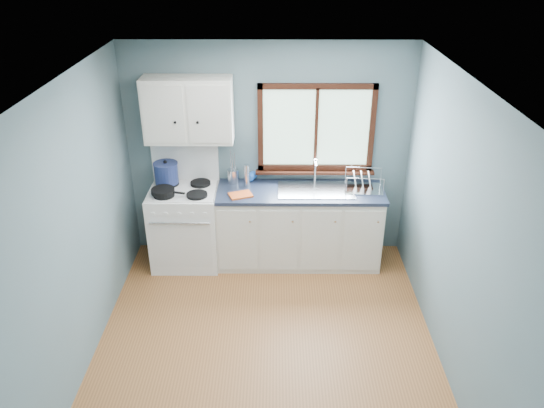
{
  "coord_description": "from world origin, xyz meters",
  "views": [
    {
      "loc": [
        0.09,
        -3.84,
        3.5
      ],
      "look_at": [
        0.05,
        0.9,
        1.05
      ],
      "focal_mm": 35.0,
      "sensor_mm": 36.0,
      "label": 1
    }
  ],
  "objects_px": {
    "base_cabinets": "(299,230)",
    "thermos": "(247,176)",
    "gas_range": "(186,224)",
    "skillet": "(163,191)",
    "stockpot": "(166,173)",
    "dish_rack": "(363,185)",
    "sink": "(316,195)",
    "utensil_crock": "(233,176)"
  },
  "relations": [
    {
      "from": "stockpot",
      "to": "utensil_crock",
      "type": "distance_m",
      "value": 0.75
    },
    {
      "from": "skillet",
      "to": "utensil_crock",
      "type": "xyz_separation_m",
      "value": [
        0.74,
        0.36,
        0.02
      ]
    },
    {
      "from": "skillet",
      "to": "thermos",
      "type": "bearing_deg",
      "value": 30.02
    },
    {
      "from": "gas_range",
      "to": "sink",
      "type": "relative_size",
      "value": 1.62
    },
    {
      "from": "sink",
      "to": "skillet",
      "type": "bearing_deg",
      "value": -174.33
    },
    {
      "from": "gas_range",
      "to": "sink",
      "type": "xyz_separation_m",
      "value": [
        1.49,
        0.02,
        0.37
      ]
    },
    {
      "from": "gas_range",
      "to": "sink",
      "type": "height_order",
      "value": "gas_range"
    },
    {
      "from": "base_cabinets",
      "to": "sink",
      "type": "relative_size",
      "value": 2.2
    },
    {
      "from": "skillet",
      "to": "dish_rack",
      "type": "distance_m",
      "value": 2.21
    },
    {
      "from": "sink",
      "to": "dish_rack",
      "type": "bearing_deg",
      "value": 2.97
    },
    {
      "from": "utensil_crock",
      "to": "dish_rack",
      "type": "height_order",
      "value": "utensil_crock"
    },
    {
      "from": "base_cabinets",
      "to": "sink",
      "type": "bearing_deg",
      "value": -0.13
    },
    {
      "from": "thermos",
      "to": "skillet",
      "type": "bearing_deg",
      "value": -163.75
    },
    {
      "from": "gas_range",
      "to": "stockpot",
      "type": "height_order",
      "value": "gas_range"
    },
    {
      "from": "gas_range",
      "to": "base_cabinets",
      "type": "relative_size",
      "value": 0.74
    },
    {
      "from": "sink",
      "to": "gas_range",
      "type": "bearing_deg",
      "value": -179.29
    },
    {
      "from": "stockpot",
      "to": "thermos",
      "type": "height_order",
      "value": "stockpot"
    },
    {
      "from": "thermos",
      "to": "dish_rack",
      "type": "bearing_deg",
      "value": -3.0
    },
    {
      "from": "gas_range",
      "to": "stockpot",
      "type": "distance_m",
      "value": 0.63
    },
    {
      "from": "gas_range",
      "to": "skillet",
      "type": "xyz_separation_m",
      "value": [
        -0.19,
        -0.15,
        0.49
      ]
    },
    {
      "from": "sink",
      "to": "dish_rack",
      "type": "xyz_separation_m",
      "value": [
        0.53,
        0.03,
        0.12
      ]
    },
    {
      "from": "sink",
      "to": "utensil_crock",
      "type": "relative_size",
      "value": 2.04
    },
    {
      "from": "sink",
      "to": "thermos",
      "type": "bearing_deg",
      "value": 172.97
    },
    {
      "from": "sink",
      "to": "thermos",
      "type": "xyz_separation_m",
      "value": [
        -0.77,
        0.1,
        0.19
      ]
    },
    {
      "from": "utensil_crock",
      "to": "gas_range",
      "type": "bearing_deg",
      "value": -158.82
    },
    {
      "from": "gas_range",
      "to": "dish_rack",
      "type": "bearing_deg",
      "value": 1.3
    },
    {
      "from": "thermos",
      "to": "stockpot",
      "type": "bearing_deg",
      "value": 179.05
    },
    {
      "from": "thermos",
      "to": "sink",
      "type": "bearing_deg",
      "value": -7.03
    },
    {
      "from": "skillet",
      "to": "sink",
      "type": "bearing_deg",
      "value": 19.43
    },
    {
      "from": "stockpot",
      "to": "base_cabinets",
      "type": "bearing_deg",
      "value": -4.19
    },
    {
      "from": "sink",
      "to": "stockpot",
      "type": "height_order",
      "value": "stockpot"
    },
    {
      "from": "gas_range",
      "to": "thermos",
      "type": "relative_size",
      "value": 5.11
    },
    {
      "from": "base_cabinets",
      "to": "thermos",
      "type": "distance_m",
      "value": 0.88
    },
    {
      "from": "stockpot",
      "to": "dish_rack",
      "type": "height_order",
      "value": "stockpot"
    },
    {
      "from": "base_cabinets",
      "to": "thermos",
      "type": "relative_size",
      "value": 6.95
    },
    {
      "from": "base_cabinets",
      "to": "thermos",
      "type": "bearing_deg",
      "value": 170.91
    },
    {
      "from": "stockpot",
      "to": "utensil_crock",
      "type": "height_order",
      "value": "utensil_crock"
    },
    {
      "from": "gas_range",
      "to": "utensil_crock",
      "type": "relative_size",
      "value": 3.31
    },
    {
      "from": "sink",
      "to": "stockpot",
      "type": "xyz_separation_m",
      "value": [
        -1.68,
        0.11,
        0.22
      ]
    },
    {
      "from": "base_cabinets",
      "to": "sink",
      "type": "height_order",
      "value": "sink"
    },
    {
      "from": "base_cabinets",
      "to": "dish_rack",
      "type": "height_order",
      "value": "dish_rack"
    },
    {
      "from": "sink",
      "to": "utensil_crock",
      "type": "xyz_separation_m",
      "value": [
        -0.94,
        0.19,
        0.15
      ]
    }
  ]
}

